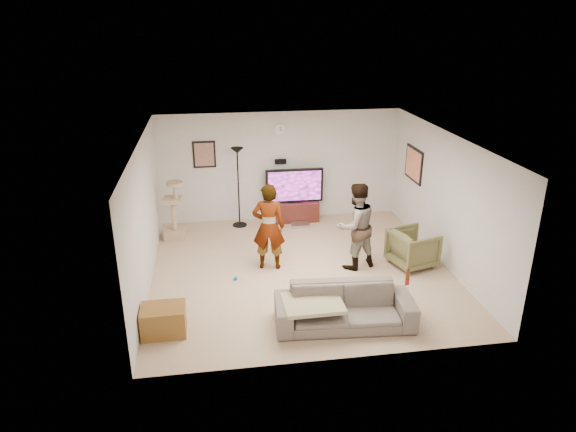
{
  "coord_description": "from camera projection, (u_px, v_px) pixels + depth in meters",
  "views": [
    {
      "loc": [
        -1.57,
        -8.58,
        4.5
      ],
      "look_at": [
        -0.21,
        0.2,
        1.02
      ],
      "focal_mm": 32.28,
      "sensor_mm": 36.0,
      "label": 1
    }
  ],
  "objects": [
    {
      "name": "tv_screen",
      "position": [
        295.0,
        186.0,
        11.76
      ],
      "size": [
        1.21,
        0.01,
        0.69
      ],
      "primitive_type": "cube",
      "color": "#DB33D4",
      "rests_on": "tv"
    },
    {
      "name": "sofa",
      "position": [
        344.0,
        307.0,
        7.93
      ],
      "size": [
        2.18,
        0.99,
        0.62
      ],
      "primitive_type": "imported",
      "rotation": [
        0.0,
        0.0,
        -0.08
      ],
      "color": "#655A53",
      "rests_on": "floor"
    },
    {
      "name": "beer_bottle",
      "position": [
        408.0,
        277.0,
        7.91
      ],
      "size": [
        0.06,
        0.06,
        0.25
      ],
      "primitive_type": "cylinder",
      "color": "#582E0D",
      "rests_on": "sofa"
    },
    {
      "name": "wall_speaker",
      "position": [
        281.0,
        161.0,
        11.73
      ],
      "size": [
        0.25,
        0.1,
        0.1
      ],
      "primitive_type": "cube",
      "color": "black",
      "rests_on": "wall_back"
    },
    {
      "name": "wall_clock",
      "position": [
        280.0,
        130.0,
        11.5
      ],
      "size": [
        0.26,
        0.04,
        0.26
      ],
      "primitive_type": "cylinder",
      "rotation": [
        1.57,
        0.0,
        0.0
      ],
      "color": "white",
      "rests_on": "wall_back"
    },
    {
      "name": "tv",
      "position": [
        294.0,
        186.0,
        11.8
      ],
      "size": [
        1.32,
        0.08,
        0.78
      ],
      "primitive_type": "cube",
      "color": "black",
      "rests_on": "tv_stand"
    },
    {
      "name": "armchair",
      "position": [
        413.0,
        248.0,
        9.82
      ],
      "size": [
        0.96,
        0.95,
        0.71
      ],
      "primitive_type": "imported",
      "rotation": [
        0.0,
        0.0,
        1.85
      ],
      "color": "brown",
      "rests_on": "floor"
    },
    {
      "name": "floor_lamp",
      "position": [
        238.0,
        188.0,
        11.48
      ],
      "size": [
        0.32,
        0.32,
        1.8
      ],
      "primitive_type": "cylinder",
      "color": "black",
      "rests_on": "floor"
    },
    {
      "name": "side_table",
      "position": [
        164.0,
        320.0,
        7.75
      ],
      "size": [
        0.66,
        0.5,
        0.44
      ],
      "primitive_type": "cube",
      "rotation": [
        0.0,
        0.0,
        0.01
      ],
      "color": "brown",
      "rests_on": "floor"
    },
    {
      "name": "console_box",
      "position": [
        300.0,
        225.0,
        11.74
      ],
      "size": [
        0.4,
        0.3,
        0.07
      ],
      "primitive_type": "cube",
      "color": "#B7B7BE",
      "rests_on": "floor"
    },
    {
      "name": "tv_stand",
      "position": [
        294.0,
        211.0,
        12.02
      ],
      "size": [
        1.1,
        0.45,
        0.46
      ],
      "primitive_type": "cube",
      "color": "#3E1713",
      "rests_on": "floor"
    },
    {
      "name": "wall_right",
      "position": [
        446.0,
        200.0,
        9.7
      ],
      "size": [
        0.04,
        5.5,
        2.5
      ],
      "primitive_type": "cube",
      "color": "silver",
      "rests_on": "floor"
    },
    {
      "name": "picture_back",
      "position": [
        204.0,
        154.0,
        11.45
      ],
      "size": [
        0.42,
        0.03,
        0.52
      ],
      "primitive_type": "cube",
      "color": "#856154",
      "rests_on": "wall_back"
    },
    {
      "name": "ceiling",
      "position": [
        302.0,
        139.0,
        8.85
      ],
      "size": [
        5.5,
        5.5,
        0.02
      ],
      "primitive_type": "cube",
      "color": "silver",
      "rests_on": "wall_back"
    },
    {
      "name": "cat_tree",
      "position": [
        173.0,
        210.0,
        10.89
      ],
      "size": [
        0.47,
        0.47,
        1.29
      ],
      "primitive_type": "cube",
      "rotation": [
        0.0,
        0.0,
        -0.15
      ],
      "color": "tan",
      "rests_on": "floor"
    },
    {
      "name": "picture_right",
      "position": [
        414.0,
        164.0,
        11.08
      ],
      "size": [
        0.03,
        0.78,
        0.62
      ],
      "primitive_type": "cube",
      "color": "#DE805C",
      "rests_on": "wall_right"
    },
    {
      "name": "person_right",
      "position": [
        356.0,
        226.0,
        9.59
      ],
      "size": [
        0.96,
        0.85,
        1.66
      ],
      "primitive_type": "imported",
      "rotation": [
        0.0,
        0.0,
        3.46
      ],
      "color": "navy",
      "rests_on": "floor"
    },
    {
      "name": "wall_left",
      "position": [
        145.0,
        216.0,
        8.91
      ],
      "size": [
        0.04,
        5.5,
        2.5
      ],
      "primitive_type": "cube",
      "color": "silver",
      "rests_on": "floor"
    },
    {
      "name": "wall_back",
      "position": [
        280.0,
        166.0,
        11.84
      ],
      "size": [
        5.5,
        0.04,
        2.5
      ],
      "primitive_type": "cube",
      "color": "silver",
      "rests_on": "floor"
    },
    {
      "name": "floor",
      "position": [
        301.0,
        270.0,
        9.76
      ],
      "size": [
        5.5,
        5.5,
        0.02
      ],
      "primitive_type": "cube",
      "color": "tan",
      "rests_on": "ground"
    },
    {
      "name": "toy_ball",
      "position": [
        236.0,
        278.0,
        9.37
      ],
      "size": [
        0.07,
        0.07,
        0.07
      ],
      "primitive_type": "sphere",
      "color": "#0075B2",
      "rests_on": "floor"
    },
    {
      "name": "throw_blanket",
      "position": [
        313.0,
        303.0,
        7.82
      ],
      "size": [
        0.91,
        0.71,
        0.06
      ],
      "primitive_type": "cube",
      "rotation": [
        0.0,
        0.0,
        0.01
      ],
      "color": "#C1B386",
      "rests_on": "sofa"
    },
    {
      "name": "wall_front",
      "position": [
        338.0,
        280.0,
        6.77
      ],
      "size": [
        5.5,
        0.04,
        2.5
      ],
      "primitive_type": "cube",
      "color": "silver",
      "rests_on": "floor"
    },
    {
      "name": "person_left",
      "position": [
        269.0,
        227.0,
        9.56
      ],
      "size": [
        0.67,
        0.5,
        1.67
      ],
      "primitive_type": "imported",
      "rotation": [
        0.0,
        0.0,
        2.97
      ],
      "color": "#9F9F9F",
      "rests_on": "floor"
    }
  ]
}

